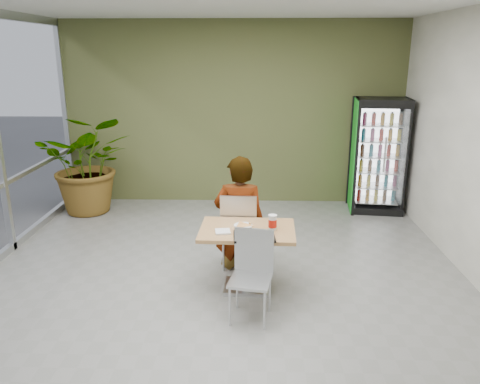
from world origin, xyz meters
The scene contains 12 objects.
ground centered at (0.00, 0.00, 0.00)m, with size 7.00×7.00×0.00m, color gray.
room_envelope centered at (0.00, 0.00, 1.60)m, with size 6.00×7.00×3.20m, color silver, non-canonical shape.
dining_table centered at (0.31, 0.13, 0.54)m, with size 1.10×0.79×0.75m.
chair_far centered at (0.20, 0.65, 0.59)m, with size 0.46×0.47×1.00m.
chair_near centered at (0.37, -0.42, 0.54)m, with size 0.48×0.48×0.93m.
seated_woman centered at (0.20, 0.71, 0.58)m, with size 0.65×0.42×1.76m, color black.
pizza_plate centered at (0.26, 0.21, 0.77)m, with size 0.30×0.24×0.03m.
soda_cup centered at (0.59, 0.11, 0.83)m, with size 0.10×0.10×0.17m.
napkin_stack centered at (0.04, 0.00, 0.76)m, with size 0.16×0.16×0.02m, color white.
cafeteria_tray centered at (0.38, -0.13, 0.76)m, with size 0.44×0.32×0.03m, color black.
beverage_fridge centered at (2.50, 3.04, 0.97)m, with size 0.95×0.77×1.93m.
potted_plant centered at (-2.41, 2.83, 0.84)m, with size 1.52×1.31×1.69m, color #2B6B2B.
Camera 1 is at (0.37, -4.80, 2.67)m, focal length 35.00 mm.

